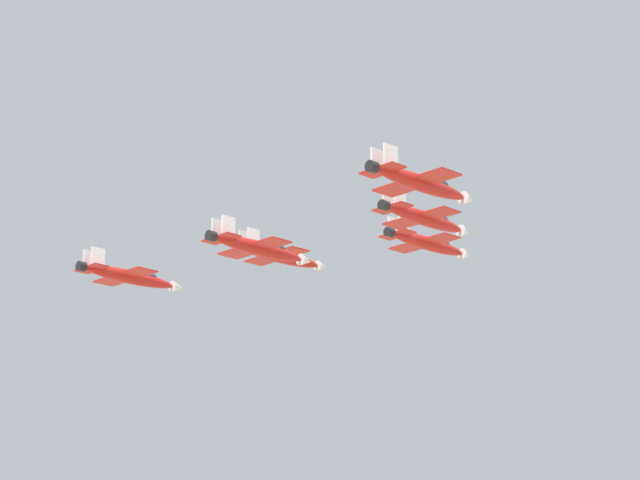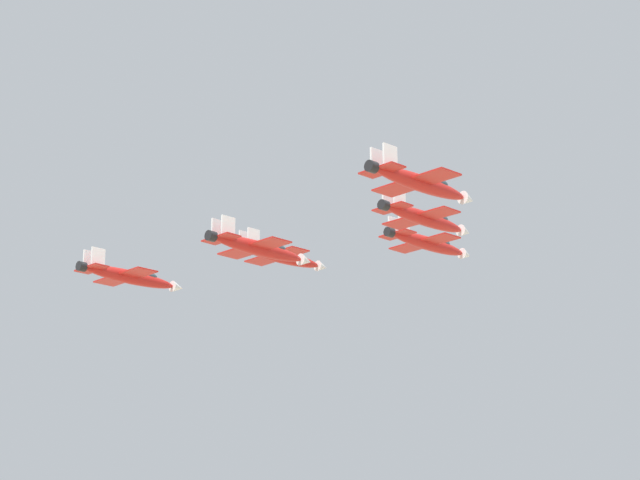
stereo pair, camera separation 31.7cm
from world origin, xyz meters
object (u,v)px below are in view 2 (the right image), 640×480
at_px(jet_right_wingman, 425,218).
at_px(jet_left_outer, 130,276).
at_px(jet_right_outer, 420,183).
at_px(jet_lead, 428,243).
at_px(jet_slot_rear, 259,248).
at_px(jet_left_wingman, 281,256).

height_order(jet_right_wingman, jet_left_outer, jet_right_wingman).
bearing_deg(jet_right_outer, jet_lead, 40.40).
height_order(jet_right_outer, jet_slot_rear, jet_right_outer).
distance_m(jet_left_wingman, jet_right_wingman, 29.48).
relative_size(jet_lead, jet_right_wingman, 1.04).
bearing_deg(jet_slot_rear, jet_lead, -0.24).
bearing_deg(jet_left_wingman, jet_slot_rear, -138.59).
height_order(jet_right_wingman, jet_slot_rear, jet_right_wingman).
bearing_deg(jet_lead, jet_right_outer, -139.48).
height_order(jet_lead, jet_left_outer, jet_lead).
relative_size(jet_left_wingman, jet_right_outer, 0.98).
bearing_deg(jet_right_wingman, jet_lead, 39.24).
xyz_separation_m(jet_left_outer, jet_right_outer, (-57.73, -11.98, 0.21)).
distance_m(jet_lead, jet_slot_rear, 35.56).
xyz_separation_m(jet_lead, jet_right_wingman, (-17.95, 13.98, -3.17)).
relative_size(jet_right_wingman, jet_slot_rear, 1.00).
bearing_deg(jet_slot_rear, jet_left_outer, 89.76).
height_order(jet_left_wingman, jet_left_outer, jet_left_wingman).
distance_m(jet_left_outer, jet_right_outer, 58.96).
xyz_separation_m(jet_lead, jet_left_wingman, (10.91, 19.97, -2.49)).
distance_m(jet_left_wingman, jet_right_outer, 47.62).
bearing_deg(jet_right_outer, jet_left_wingman, 68.63).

